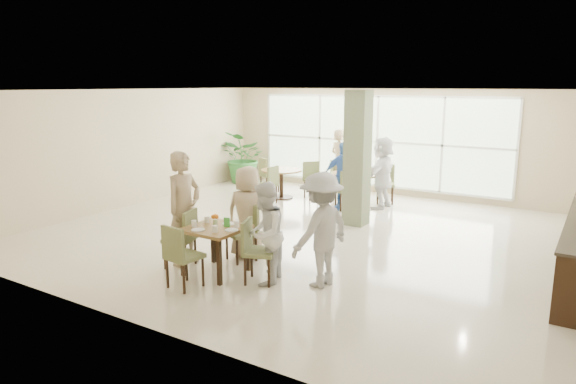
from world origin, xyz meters
The scene contains 19 objects.
ground centered at (0.00, 0.00, 0.00)m, with size 10.00×10.00×0.00m, color beige.
room_shell centered at (0.00, 0.00, 1.70)m, with size 10.00×10.00×10.00m.
window_bank centered at (-0.50, 4.46, 1.40)m, with size 7.00×0.04×7.00m.
column centered at (0.40, 1.20, 1.40)m, with size 0.45×0.45×2.80m, color #63714E.
main_table centered at (-0.24, -2.61, 0.64)m, with size 0.86×0.86×0.75m.
round_table_left centered at (-2.32, 2.52, 0.56)m, with size 1.05×1.05×0.75m.
round_table_right centered at (-0.46, 3.00, 0.59)m, with size 1.18×1.18×0.75m.
chairs_main_table centered at (-0.23, -2.61, 0.47)m, with size 2.05×1.91×0.95m.
chairs_table_left centered at (-2.27, 2.54, 0.47)m, with size 2.10×1.79×0.95m.
chairs_table_right centered at (-0.48, 3.03, 0.47)m, with size 1.92×1.83×0.95m.
tabletop_clutter centered at (-0.22, -2.62, 0.81)m, with size 0.76×0.72×0.21m.
potted_plant centered at (-4.35, 3.66, 0.78)m, with size 1.40×1.40×1.55m, color #2B6C2C.
teen_left centered at (-0.97, -2.52, 0.93)m, with size 0.68×0.45×1.87m, color tan.
teen_far centered at (-0.28, -1.72, 0.79)m, with size 0.77×0.42×1.58m, color tan.
teen_right centered at (0.62, -2.53, 0.76)m, with size 0.74×0.58×1.53m, color white.
teen_standing centered at (1.37, -2.17, 0.85)m, with size 1.09×0.63×1.69m, color #A5A5A7.
adult_a centered at (-0.39, 2.18, 0.81)m, with size 0.94×0.54×1.61m, color #4173C4.
adult_b centered at (0.30, 2.88, 0.86)m, with size 1.59×0.69×1.72m, color white.
adult_standing centered at (-1.26, 3.75, 0.88)m, with size 0.64×0.42×1.75m, color tan.
Camera 1 is at (4.74, -8.50, 2.91)m, focal length 32.00 mm.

